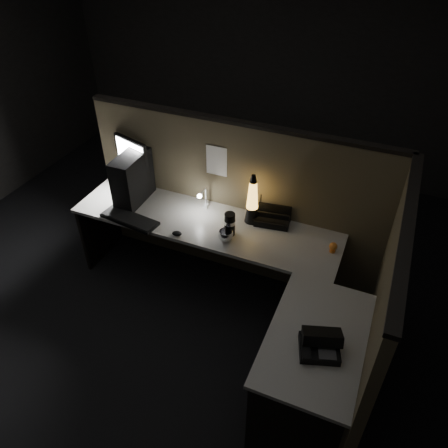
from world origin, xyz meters
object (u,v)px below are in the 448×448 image
at_px(keyboard, 130,219).
at_px(lava_lamp, 252,203).
at_px(pc_tower, 133,179).
at_px(desk_phone, 320,343).
at_px(monitor, 132,159).

xyz_separation_m(keyboard, lava_lamp, (0.95, 0.40, 0.17)).
relative_size(keyboard, lava_lamp, 1.15).
height_order(keyboard, lava_lamp, lava_lamp).
xyz_separation_m(pc_tower, keyboard, (0.12, -0.29, -0.21)).
height_order(lava_lamp, desk_phone, lava_lamp).
xyz_separation_m(pc_tower, lava_lamp, (1.07, 0.11, -0.03)).
distance_m(pc_tower, monitor, 0.21).
height_order(pc_tower, keyboard, pc_tower).
distance_m(monitor, lava_lamp, 1.17).
bearing_deg(monitor, pc_tower, -43.13).
height_order(monitor, lava_lamp, monitor).
bearing_deg(pc_tower, keyboard, -68.21).
bearing_deg(desk_phone, monitor, 132.66).
distance_m(monitor, desk_phone, 2.29).
height_order(monitor, desk_phone, monitor).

